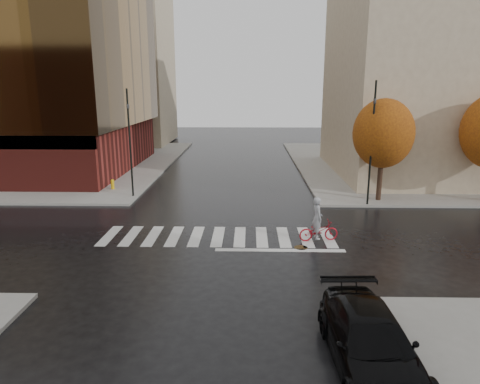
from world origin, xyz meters
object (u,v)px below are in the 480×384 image
Objects in this scene: traffic_light_nw at (130,137)px; fire_hydrant at (113,184)px; traffic_light_ne at (372,135)px; sedan at (370,342)px; cyclist at (318,226)px.

fire_hydrant is at bearing -139.68° from traffic_light_nw.
traffic_light_ne reaches higher than traffic_light_nw.
cyclist reaches higher than sedan.
fire_hydrant is (-13.09, 19.67, -0.21)m from sedan.
cyclist is 8.36m from traffic_light_ne.
traffic_light_nw is at bearing 45.33° from cyclist.
cyclist is at bearing 49.02° from traffic_light_nw.
cyclist is at bearing 61.72° from traffic_light_ne.
fire_hydrant is at bearing 43.87° from cyclist.
cyclist is 0.31× the size of traffic_light_nw.
sedan is 7.28× the size of fire_hydrant.
traffic_light_ne is (4.08, 6.27, 3.74)m from cyclist.
sedan is 21.19m from traffic_light_nw.
traffic_light_ne is 10.60× the size of fire_hydrant.
traffic_light_nw is (-11.10, 17.73, 3.40)m from sedan.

